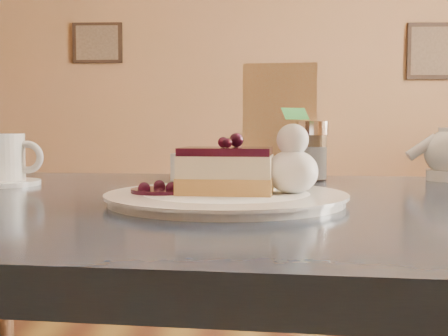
{
  "coord_description": "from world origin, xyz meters",
  "views": [
    {
      "loc": [
        0.0,
        -0.67,
        0.84
      ],
      "look_at": [
        -0.03,
        -0.02,
        0.79
      ],
      "focal_mm": 45.0,
      "sensor_mm": 36.0,
      "label": 1
    }
  ],
  "objects_px": {
    "dessert_plate": "(226,198)",
    "cheesecake_slice": "(226,171)",
    "main_table": "(231,254)",
    "coffee_set": "(2,162)"
  },
  "relations": [
    {
      "from": "dessert_plate",
      "to": "cheesecake_slice",
      "type": "relative_size",
      "value": 2.39
    },
    {
      "from": "cheesecake_slice",
      "to": "main_table",
      "type": "bearing_deg",
      "value": 90.0
    },
    {
      "from": "coffee_set",
      "to": "main_table",
      "type": "bearing_deg",
      "value": -22.6
    },
    {
      "from": "dessert_plate",
      "to": "cheesecake_slice",
      "type": "bearing_deg",
      "value": 0.0
    },
    {
      "from": "main_table",
      "to": "coffee_set",
      "type": "bearing_deg",
      "value": 162.74
    },
    {
      "from": "main_table",
      "to": "coffee_set",
      "type": "relative_size",
      "value": 9.13
    },
    {
      "from": "dessert_plate",
      "to": "cheesecake_slice",
      "type": "height_order",
      "value": "cheesecake_slice"
    },
    {
      "from": "main_table",
      "to": "cheesecake_slice",
      "type": "xyz_separation_m",
      "value": [
        -0.0,
        -0.05,
        0.12
      ]
    },
    {
      "from": "coffee_set",
      "to": "dessert_plate",
      "type": "bearing_deg",
      "value": -28.77
    },
    {
      "from": "main_table",
      "to": "cheesecake_slice",
      "type": "distance_m",
      "value": 0.13
    }
  ]
}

